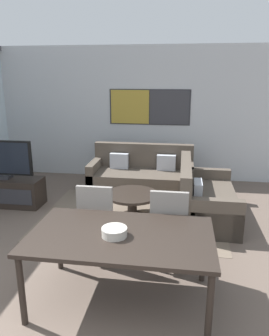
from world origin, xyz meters
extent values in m
cube|color=silver|center=(0.00, 5.04, 1.40)|extent=(6.76, 0.06, 2.80)
cube|color=#2D2D33|center=(0.40, 5.00, 1.55)|extent=(1.71, 0.01, 0.74)
cube|color=#B29333|center=(-0.02, 4.99, 1.55)|extent=(0.81, 0.02, 0.70)
cube|color=#38383D|center=(0.82, 4.99, 1.55)|extent=(0.81, 0.02, 0.70)
cube|color=#706051|center=(0.36, 2.87, 0.00)|extent=(2.88, 2.14, 0.01)
cube|color=black|center=(-1.98, 3.06, 0.24)|extent=(1.43, 0.47, 0.48)
cube|color=#2D2D33|center=(-1.98, 3.06, 0.51)|extent=(0.36, 0.20, 0.05)
cube|color=#2D2D33|center=(-1.98, 3.06, 0.57)|extent=(0.06, 0.03, 0.08)
cube|color=#51473D|center=(0.36, 4.01, 0.21)|extent=(1.97, 0.88, 0.42)
cube|color=#51473D|center=(0.36, 4.36, 0.45)|extent=(1.97, 0.16, 0.90)
cube|color=#51473D|center=(-0.55, 4.01, 0.30)|extent=(0.14, 0.88, 0.60)
cube|color=#51473D|center=(1.27, 4.01, 0.30)|extent=(0.14, 0.88, 0.60)
cube|color=#B2B7C1|center=(-0.10, 4.18, 0.57)|extent=(0.36, 0.12, 0.30)
cube|color=#B2B7C1|center=(0.82, 4.18, 0.57)|extent=(0.36, 0.12, 0.30)
cube|color=#51473D|center=(1.54, 3.02, 0.21)|extent=(0.88, 1.63, 0.42)
cube|color=#51473D|center=(1.19, 3.02, 0.45)|extent=(0.16, 1.63, 0.90)
cube|color=#51473D|center=(1.54, 2.28, 0.30)|extent=(0.88, 0.14, 0.60)
cube|color=#51473D|center=(1.54, 3.77, 0.30)|extent=(0.88, 0.14, 0.60)
cube|color=#B2B7C1|center=(1.37, 2.65, 0.57)|extent=(0.12, 0.36, 0.30)
cylinder|color=black|center=(0.36, 2.87, 0.01)|extent=(0.38, 0.38, 0.03)
cylinder|color=black|center=(0.36, 2.87, 0.18)|extent=(0.15, 0.15, 0.36)
cylinder|color=black|center=(0.36, 2.87, 0.38)|extent=(0.84, 0.84, 0.04)
cube|color=black|center=(0.56, 0.84, 0.73)|extent=(1.77, 1.04, 0.04)
cylinder|color=black|center=(-0.26, 0.39, 0.35)|extent=(0.06, 0.06, 0.71)
cylinder|color=black|center=(1.39, 0.39, 0.35)|extent=(0.06, 0.06, 0.71)
cylinder|color=black|center=(-0.26, 1.30, 0.35)|extent=(0.06, 0.06, 0.71)
cylinder|color=black|center=(1.39, 1.30, 0.35)|extent=(0.06, 0.06, 0.71)
cube|color=gray|center=(0.13, 1.68, 0.41)|extent=(0.46, 0.46, 0.06)
cube|color=gray|center=(0.13, 1.48, 0.71)|extent=(0.42, 0.05, 0.55)
cylinder|color=black|center=(-0.07, 1.48, 0.19)|extent=(0.04, 0.04, 0.38)
cylinder|color=black|center=(0.33, 1.48, 0.19)|extent=(0.04, 0.04, 0.38)
cylinder|color=black|center=(-0.07, 1.88, 0.19)|extent=(0.04, 0.04, 0.38)
cylinder|color=black|center=(0.33, 1.88, 0.19)|extent=(0.04, 0.04, 0.38)
cube|color=gray|center=(1.00, 1.64, 0.41)|extent=(0.46, 0.46, 0.06)
cube|color=gray|center=(1.00, 1.43, 0.71)|extent=(0.42, 0.05, 0.55)
cylinder|color=black|center=(0.80, 1.44, 0.19)|extent=(0.04, 0.04, 0.38)
cylinder|color=black|center=(1.20, 1.44, 0.19)|extent=(0.04, 0.04, 0.38)
cylinder|color=black|center=(0.80, 1.84, 0.19)|extent=(0.04, 0.04, 0.38)
cylinder|color=black|center=(1.20, 1.84, 0.19)|extent=(0.04, 0.04, 0.38)
cylinder|color=#B7B2A8|center=(0.51, 0.79, 0.79)|extent=(0.24, 0.24, 0.09)
torus|color=#B7B2A8|center=(0.51, 0.79, 0.83)|extent=(0.25, 0.25, 0.02)
camera|label=1|loc=(1.11, -1.95, 2.23)|focal=35.00mm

